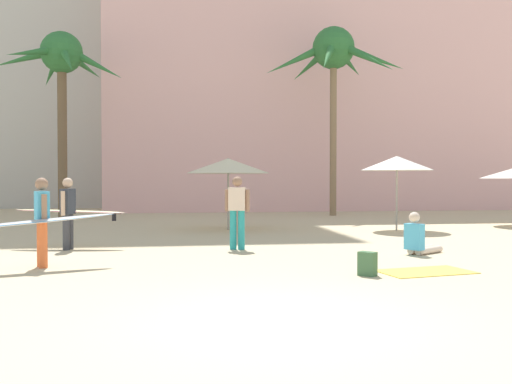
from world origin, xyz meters
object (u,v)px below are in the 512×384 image
at_px(beach_towel, 425,272).
at_px(cafe_umbrella_0, 228,166).
at_px(person_near_left, 69,211).
at_px(person_mid_center, 237,209).
at_px(backpack, 368,264).
at_px(person_mid_left, 419,240).
at_px(palm_tree_far_left, 334,57).
at_px(cafe_umbrella_2, 397,163).
at_px(palm_tree_center, 61,65).
at_px(person_far_right, 40,220).

bearing_deg(beach_towel, cafe_umbrella_0, 106.87).
xyz_separation_m(person_near_left, person_mid_center, (4.00, -0.68, 0.04)).
bearing_deg(person_near_left, person_mid_center, -174.12).
height_order(backpack, person_near_left, person_near_left).
bearing_deg(beach_towel, person_mid_left, 67.97).
xyz_separation_m(palm_tree_far_left, person_near_left, (-9.81, -11.00, -6.36)).
height_order(beach_towel, backpack, backpack).
distance_m(cafe_umbrella_2, backpack, 9.23).
distance_m(backpack, person_near_left, 7.47).
distance_m(beach_towel, person_mid_center, 4.87).
relative_size(palm_tree_center, person_mid_left, 7.69).
bearing_deg(beach_towel, person_near_left, 147.93).
xyz_separation_m(cafe_umbrella_0, person_near_left, (-4.29, -4.57, -1.20)).
bearing_deg(person_near_left, backpack, 157.17).
xyz_separation_m(backpack, person_far_right, (-5.83, 1.67, 0.72)).
distance_m(person_mid_left, person_mid_center, 4.23).
bearing_deg(backpack, beach_towel, -30.97).
relative_size(backpack, person_far_right, 0.15).
bearing_deg(cafe_umbrella_2, backpack, -115.66).
distance_m(palm_tree_far_left, palm_tree_center, 12.12).
bearing_deg(person_mid_center, person_far_right, -44.19).
bearing_deg(person_mid_left, palm_tree_far_left, 48.83).
distance_m(palm_tree_center, person_near_left, 12.74).
xyz_separation_m(palm_tree_center, person_far_right, (2.30, -14.12, -5.67)).
xyz_separation_m(palm_tree_center, cafe_umbrella_0, (6.58, -6.61, -4.47)).
distance_m(palm_tree_far_left, person_mid_center, 14.49).
bearing_deg(beach_towel, palm_tree_far_left, 79.67).
height_order(palm_tree_center, person_near_left, palm_tree_center).
xyz_separation_m(cafe_umbrella_0, person_mid_left, (3.63, -6.71, -1.80)).
height_order(beach_towel, person_mid_left, person_mid_left).
distance_m(cafe_umbrella_0, backpack, 9.51).
xyz_separation_m(palm_tree_far_left, cafe_umbrella_2, (-0.07, -7.49, -5.08)).
bearing_deg(palm_tree_center, cafe_umbrella_2, -32.53).
relative_size(cafe_umbrella_2, beach_towel, 1.46).
distance_m(cafe_umbrella_0, person_near_left, 6.38).
relative_size(beach_towel, backpack, 3.96).
distance_m(palm_tree_far_left, person_far_right, 18.19).
height_order(backpack, person_mid_left, person_mid_left).
relative_size(person_mid_left, person_far_right, 0.38).
relative_size(person_near_left, person_far_right, 0.98).
height_order(palm_tree_center, cafe_umbrella_2, palm_tree_center).
height_order(cafe_umbrella_0, person_near_left, cafe_umbrella_0).
bearing_deg(person_near_left, palm_tree_far_left, -116.24).
bearing_deg(cafe_umbrella_0, palm_tree_center, 134.86).
relative_size(cafe_umbrella_2, person_mid_center, 1.40).
xyz_separation_m(cafe_umbrella_0, person_mid_center, (-0.29, -5.24, -1.16)).
bearing_deg(cafe_umbrella_0, person_mid_left, -61.60).
bearing_deg(person_far_right, beach_towel, -34.12).
bearing_deg(palm_tree_center, person_far_right, -80.75).
bearing_deg(palm_tree_center, cafe_umbrella_0, -45.14).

